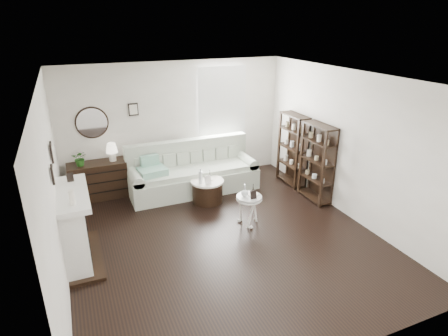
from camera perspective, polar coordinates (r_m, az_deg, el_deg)
name	(u,v)px	position (r m, az deg, el deg)	size (l,w,h in m)	color
room	(207,110)	(8.55, -2.63, 8.83)	(5.50, 5.50, 5.50)	black
fireplace	(75,229)	(6.18, -21.70, -8.64)	(0.50, 1.40, 1.84)	white
shelf_unit_far	(293,150)	(8.48, 10.42, 2.79)	(0.30, 0.80, 1.60)	black
shelf_unit_near	(317,163)	(7.79, 13.98, 0.78)	(0.30, 0.80, 1.60)	black
sofa	(192,174)	(8.19, -4.85, -0.96)	(2.75, 0.95, 1.07)	#B6C0AB
quilt	(152,171)	(7.76, -10.88, -0.50)	(0.55, 0.45, 0.14)	#299763
suitcase	(243,178)	(8.42, 2.87, -1.48)	(0.57, 0.19, 0.38)	brown
dresser	(98,180)	(8.22, -18.59, -1.77)	(1.16, 0.50, 0.77)	black
table_lamp	(112,152)	(8.04, -16.69, 2.35)	(0.24, 0.24, 0.38)	white
potted_plant	(80,158)	(7.97, -21.08, 1.40)	(0.29, 0.25, 0.32)	#1F4F16
drum_table	(207,191)	(7.68, -2.55, -3.48)	(0.67, 0.67, 0.47)	black
pedestal_table	(249,198)	(6.74, 3.85, -4.66)	(0.47, 0.47, 0.56)	silver
eiffel_drum	(210,175)	(7.61, -2.18, -1.07)	(0.10, 0.10, 0.18)	black
bottle_drum	(200,176)	(7.40, -3.61, -1.20)	(0.07, 0.07, 0.31)	silver
card_frame_drum	(208,180)	(7.39, -2.47, -1.80)	(0.13, 0.01, 0.18)	white
eiffel_ped	(253,190)	(6.74, 4.46, -3.33)	(0.11, 0.11, 0.19)	black
flask_ped	(245,191)	(6.65, 3.18, -3.44)	(0.12, 0.12, 0.23)	silver
card_frame_ped	(253,195)	(6.60, 4.51, -4.10)	(0.11, 0.01, 0.15)	black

